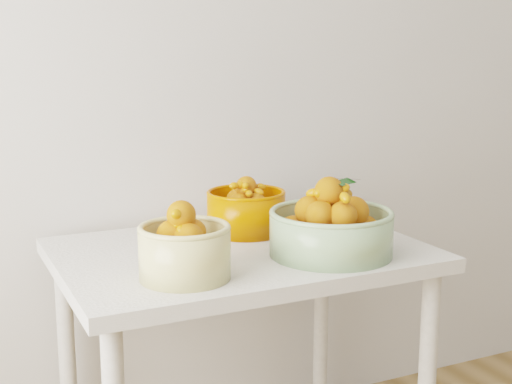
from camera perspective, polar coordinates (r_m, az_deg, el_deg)
table at (r=2.02m, az=-1.26°, el=-7.10°), size 1.00×0.70×0.75m
bowl_cream at (r=1.72m, az=-5.74°, el=-4.60°), size 0.27×0.27×0.19m
bowl_green at (r=1.92m, az=6.01°, el=-2.87°), size 0.33×0.33×0.21m
bowl_orange at (r=2.14m, az=-0.77°, el=-1.47°), size 0.31×0.31×0.17m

